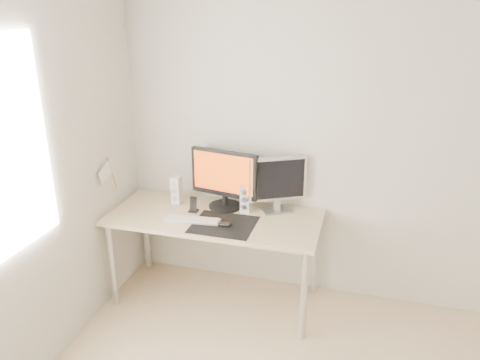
{
  "coord_description": "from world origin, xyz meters",
  "views": [
    {
      "loc": [
        0.13,
        -1.65,
        2.23
      ],
      "look_at": [
        -0.75,
        1.46,
        1.01
      ],
      "focal_mm": 35.0,
      "sensor_mm": 36.0,
      "label": 1
    }
  ],
  "objects_px": {
    "desk": "(215,225)",
    "second_monitor": "(277,182)",
    "mouse": "(225,224)",
    "keyboard": "(192,220)",
    "speaker_left": "(177,190)",
    "main_monitor": "(224,177)",
    "speaker_right": "(246,198)",
    "phone_dock": "(193,207)"
  },
  "relations": [
    {
      "from": "second_monitor",
      "to": "phone_dock",
      "type": "height_order",
      "value": "second_monitor"
    },
    {
      "from": "mouse",
      "to": "speaker_right",
      "type": "height_order",
      "value": "speaker_right"
    },
    {
      "from": "desk",
      "to": "mouse",
      "type": "bearing_deg",
      "value": -49.58
    },
    {
      "from": "second_monitor",
      "to": "speaker_right",
      "type": "relative_size",
      "value": 1.94
    },
    {
      "from": "speaker_left",
      "to": "speaker_right",
      "type": "distance_m",
      "value": 0.57
    },
    {
      "from": "speaker_left",
      "to": "keyboard",
      "type": "relative_size",
      "value": 0.52
    },
    {
      "from": "mouse",
      "to": "speaker_right",
      "type": "relative_size",
      "value": 0.45
    },
    {
      "from": "second_monitor",
      "to": "speaker_left",
      "type": "distance_m",
      "value": 0.81
    },
    {
      "from": "main_monitor",
      "to": "mouse",
      "type": "bearing_deg",
      "value": -72.05
    },
    {
      "from": "desk",
      "to": "main_monitor",
      "type": "xyz_separation_m",
      "value": [
        0.03,
        0.17,
        0.33
      ]
    },
    {
      "from": "main_monitor",
      "to": "speaker_right",
      "type": "bearing_deg",
      "value": -6.22
    },
    {
      "from": "desk",
      "to": "main_monitor",
      "type": "bearing_deg",
      "value": 79.85
    },
    {
      "from": "keyboard",
      "to": "phone_dock",
      "type": "relative_size",
      "value": 3.46
    },
    {
      "from": "second_monitor",
      "to": "mouse",
      "type": "bearing_deg",
      "value": -128.79
    },
    {
      "from": "desk",
      "to": "phone_dock",
      "type": "xyz_separation_m",
      "value": [
        -0.18,
        0.02,
        0.12
      ]
    },
    {
      "from": "main_monitor",
      "to": "keyboard",
      "type": "distance_m",
      "value": 0.42
    },
    {
      "from": "speaker_right",
      "to": "main_monitor",
      "type": "bearing_deg",
      "value": 173.78
    },
    {
      "from": "mouse",
      "to": "speaker_left",
      "type": "relative_size",
      "value": 0.45
    },
    {
      "from": "desk",
      "to": "second_monitor",
      "type": "xyz_separation_m",
      "value": [
        0.43,
        0.22,
        0.32
      ]
    },
    {
      "from": "mouse",
      "to": "desk",
      "type": "height_order",
      "value": "mouse"
    },
    {
      "from": "desk",
      "to": "keyboard",
      "type": "height_order",
      "value": "keyboard"
    },
    {
      "from": "desk",
      "to": "keyboard",
      "type": "relative_size",
      "value": 3.74
    },
    {
      "from": "mouse",
      "to": "phone_dock",
      "type": "relative_size",
      "value": 0.81
    },
    {
      "from": "desk",
      "to": "second_monitor",
      "type": "bearing_deg",
      "value": 26.4
    },
    {
      "from": "second_monitor",
      "to": "speaker_right",
      "type": "xyz_separation_m",
      "value": [
        -0.23,
        -0.07,
        -0.13
      ]
    },
    {
      "from": "speaker_left",
      "to": "desk",
      "type": "bearing_deg",
      "value": -22.38
    },
    {
      "from": "speaker_left",
      "to": "keyboard",
      "type": "distance_m",
      "value": 0.38
    },
    {
      "from": "keyboard",
      "to": "main_monitor",
      "type": "bearing_deg",
      "value": 60.86
    },
    {
      "from": "phone_dock",
      "to": "speaker_right",
      "type": "bearing_deg",
      "value": 17.74
    },
    {
      "from": "speaker_left",
      "to": "keyboard",
      "type": "xyz_separation_m",
      "value": [
        0.23,
        -0.28,
        -0.1
      ]
    },
    {
      "from": "speaker_left",
      "to": "keyboard",
      "type": "bearing_deg",
      "value": -50.01
    },
    {
      "from": "desk",
      "to": "speaker_right",
      "type": "xyz_separation_m",
      "value": [
        0.2,
        0.15,
        0.19
      ]
    },
    {
      "from": "desk",
      "to": "phone_dock",
      "type": "height_order",
      "value": "phone_dock"
    },
    {
      "from": "second_monitor",
      "to": "speaker_left",
      "type": "height_order",
      "value": "second_monitor"
    },
    {
      "from": "mouse",
      "to": "speaker_left",
      "type": "height_order",
      "value": "speaker_left"
    },
    {
      "from": "keyboard",
      "to": "phone_dock",
      "type": "distance_m",
      "value": 0.16
    },
    {
      "from": "speaker_right",
      "to": "phone_dock",
      "type": "relative_size",
      "value": 1.81
    },
    {
      "from": "mouse",
      "to": "speaker_right",
      "type": "bearing_deg",
      "value": 76.91
    },
    {
      "from": "mouse",
      "to": "desk",
      "type": "bearing_deg",
      "value": 130.42
    },
    {
      "from": "mouse",
      "to": "phone_dock",
      "type": "bearing_deg",
      "value": 149.78
    },
    {
      "from": "mouse",
      "to": "main_monitor",
      "type": "distance_m",
      "value": 0.41
    },
    {
      "from": "second_monitor",
      "to": "keyboard",
      "type": "relative_size",
      "value": 1.02
    }
  ]
}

